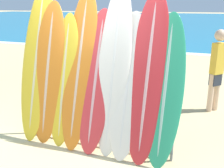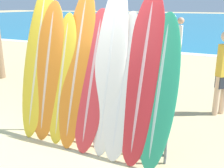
# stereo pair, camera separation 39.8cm
# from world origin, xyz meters

# --- Properties ---
(ground_plane) EXTENTS (160.00, 160.00, 0.00)m
(ground_plane) POSITION_xyz_m (0.00, 0.00, 0.00)
(ground_plane) COLOR tan
(ocean_water) EXTENTS (120.00, 60.00, 0.01)m
(ocean_water) POSITION_xyz_m (0.00, 38.81, 0.00)
(ocean_water) COLOR teal
(ocean_water) RESTS_ON ground_plane
(surfboard_rack) EXTENTS (2.49, 0.04, 0.80)m
(surfboard_rack) POSITION_xyz_m (0.31, 0.48, 0.44)
(surfboard_rack) COLOR slate
(surfboard_rack) RESTS_ON ground_plane
(surfboard_slot_0) EXTENTS (0.56, 0.86, 2.58)m
(surfboard_slot_0) POSITION_xyz_m (-0.77, 0.60, 1.29)
(surfboard_slot_0) COLOR yellow
(surfboard_slot_0) RESTS_ON ground_plane
(surfboard_slot_1) EXTENTS (0.60, 0.69, 2.27)m
(surfboard_slot_1) POSITION_xyz_m (-0.52, 0.55, 1.13)
(surfboard_slot_1) COLOR orange
(surfboard_slot_1) RESTS_ON ground_plane
(surfboard_slot_2) EXTENTS (0.48, 0.64, 2.08)m
(surfboard_slot_2) POSITION_xyz_m (-0.23, 0.53, 1.04)
(surfboard_slot_2) COLOR yellow
(surfboard_slot_2) RESTS_ON ground_plane
(surfboard_slot_3) EXTENTS (0.54, 0.90, 2.46)m
(surfboard_slot_3) POSITION_xyz_m (0.02, 0.60, 1.23)
(surfboard_slot_3) COLOR orange
(surfboard_slot_3) RESTS_ON ground_plane
(surfboard_slot_4) EXTENTS (0.54, 0.81, 2.15)m
(surfboard_slot_4) POSITION_xyz_m (0.32, 0.55, 1.08)
(surfboard_slot_4) COLOR red
(surfboard_slot_4) RESTS_ON ground_plane
(surfboard_slot_5) EXTENTS (0.51, 0.79, 2.54)m
(surfboard_slot_5) POSITION_xyz_m (0.59, 0.59, 1.27)
(surfboard_slot_5) COLOR silver
(surfboard_slot_5) RESTS_ON ground_plane
(surfboard_slot_6) EXTENTS (0.54, 0.80, 2.11)m
(surfboard_slot_6) POSITION_xyz_m (0.83, 0.55, 1.06)
(surfboard_slot_6) COLOR silver
(surfboard_slot_6) RESTS_ON ground_plane
(surfboard_slot_7) EXTENTS (0.56, 0.90, 2.42)m
(surfboard_slot_7) POSITION_xyz_m (1.11, 0.60, 1.21)
(surfboard_slot_7) COLOR red
(surfboard_slot_7) RESTS_ON ground_plane
(surfboard_slot_8) EXTENTS (0.51, 0.77, 2.11)m
(surfboard_slot_8) POSITION_xyz_m (1.37, 0.55, 1.05)
(surfboard_slot_8) COLOR #289E70
(surfboard_slot_8) RESTS_ON ground_plane
(person_near_water) EXTENTS (0.28, 0.29, 1.72)m
(person_near_water) POSITION_xyz_m (2.07, 2.72, 0.94)
(person_near_water) COLOR beige
(person_near_water) RESTS_ON ground_plane
(person_mid_beach) EXTENTS (0.24, 0.30, 1.77)m
(person_mid_beach) POSITION_xyz_m (0.40, 6.58, 0.97)
(person_mid_beach) COLOR tan
(person_mid_beach) RESTS_ON ground_plane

